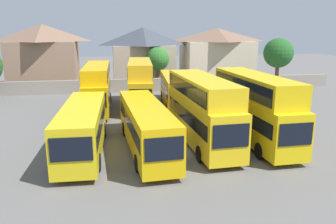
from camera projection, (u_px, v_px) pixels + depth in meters
name	position (u px, v px, depth m)	size (l,w,h in m)	color
ground	(148.00, 99.00, 41.76)	(140.00, 140.00, 0.00)	#605E5B
depot_boundary_wall	(143.00, 85.00, 46.58)	(56.00, 0.50, 1.80)	gray
bus_1	(83.00, 126.00, 23.10)	(2.96, 11.09, 3.33)	yellow
bus_2	(146.00, 124.00, 23.62)	(3.18, 12.13, 3.29)	#E3B20D
bus_3	(202.00, 107.00, 24.61)	(3.11, 10.83, 5.03)	yellow
bus_4	(254.00, 105.00, 25.25)	(2.87, 11.15, 5.14)	yellow
bus_5	(97.00, 85.00, 35.59)	(2.76, 11.53, 4.77)	#F3B20B
bus_6	(140.00, 82.00, 36.38)	(3.28, 10.79, 5.13)	yellow
bus_7	(175.00, 89.00, 37.30)	(3.43, 11.56, 3.45)	gold
bus_8	(202.00, 89.00, 37.55)	(3.22, 11.87, 3.30)	yellow
house_terrace_left	(44.00, 55.00, 50.12)	(10.11, 8.15, 9.20)	#9E7A60
house_terrace_centre	(143.00, 56.00, 51.94)	(9.74, 6.72, 8.77)	tan
house_terrace_right	(217.00, 55.00, 55.17)	(11.48, 8.15, 8.63)	beige
tree_behind_wall	(278.00, 53.00, 46.75)	(4.13, 4.13, 7.30)	brown
tree_right_of_lot	(158.00, 59.00, 48.57)	(3.42, 3.42, 5.98)	brown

